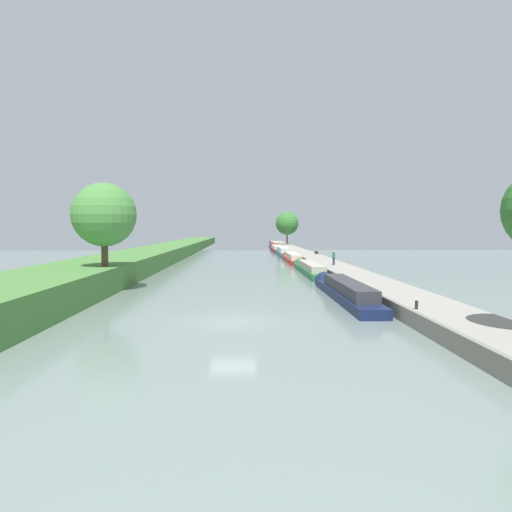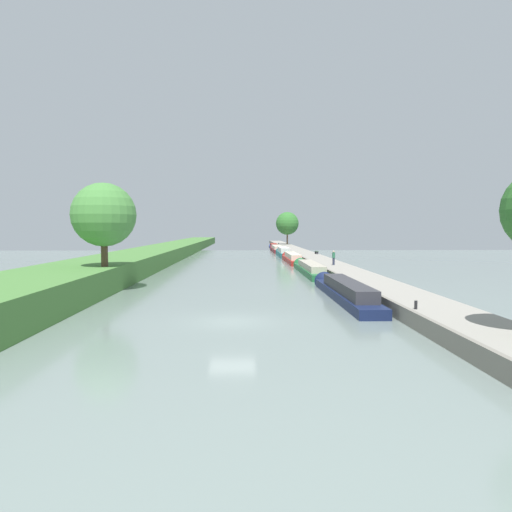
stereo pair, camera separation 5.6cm
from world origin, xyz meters
TOP-DOWN VIEW (x-y plane):
  - ground_plane at (0.00, 0.00)m, footprint 160.00×160.00m
  - right_towpath at (11.14, 0.00)m, footprint 3.66×260.00m
  - stone_quay at (9.19, 0.00)m, footprint 0.25×260.00m
  - narrowboat_navy at (7.78, 7.88)m, footprint 1.81×16.15m
  - narrowboat_green at (7.90, 26.24)m, footprint 1.85×16.65m
  - narrowboat_red at (7.71, 43.30)m, footprint 1.80×15.72m
  - narrowboat_teal at (7.64, 57.74)m, footprint 1.95×13.05m
  - narrowboat_maroon at (7.59, 74.62)m, footprint 2.06×16.82m
  - narrowboat_blue at (7.89, 89.58)m, footprint 1.84×10.48m
  - tree_rightbank_midnear at (11.93, 95.65)m, footprint 6.00×6.00m
  - tree_leftbank_downstream at (-10.51, 12.10)m, footprint 5.06×5.06m
  - person_walking at (10.92, 27.68)m, footprint 0.34×0.34m
  - mooring_bollard_near at (9.61, -1.08)m, footprint 0.16×0.16m
  - mooring_bollard_far at (9.61, 94.51)m, footprint 0.16×0.16m
  - park_bench at (12.52, 50.28)m, footprint 0.44×1.50m

SIDE VIEW (x-z plane):
  - ground_plane at x=0.00m, z-range 0.00..0.00m
  - right_towpath at x=11.14m, z-range 0.00..0.82m
  - stone_quay at x=9.19m, z-range 0.00..0.87m
  - narrowboat_blue at x=7.89m, z-range -0.41..1.45m
  - narrowboat_green at x=7.90m, z-range -0.40..1.46m
  - narrowboat_maroon at x=7.59m, z-range -0.44..1.56m
  - narrowboat_navy at x=7.78m, z-range -0.40..1.55m
  - narrowboat_red at x=7.71m, z-range -0.39..1.54m
  - narrowboat_teal at x=7.64m, z-range -0.41..1.77m
  - mooring_bollard_near at x=9.61m, z-range 0.82..1.27m
  - mooring_bollard_far at x=9.61m, z-range 0.82..1.27m
  - park_bench at x=12.52m, z-range 0.93..1.40m
  - person_walking at x=10.92m, z-range 0.86..2.52m
  - tree_leftbank_downstream at x=-10.51m, z-range 2.78..9.43m
  - tree_rightbank_midnear at x=11.93m, z-range 2.06..10.57m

